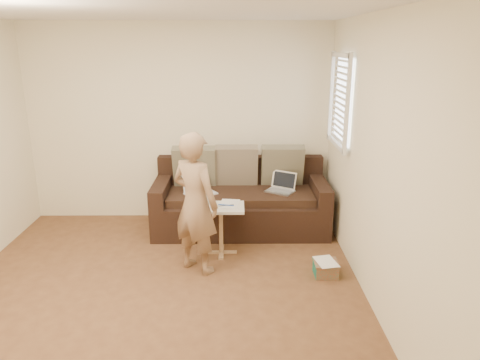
% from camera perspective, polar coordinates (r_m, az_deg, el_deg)
% --- Properties ---
extents(floor, '(4.50, 4.50, 0.00)m').
position_cam_1_polar(floor, '(4.40, -10.70, -15.27)').
color(floor, brown).
rests_on(floor, ground).
extents(ceiling, '(4.50, 4.50, 0.00)m').
position_cam_1_polar(ceiling, '(3.74, -13.03, 20.76)').
color(ceiling, white).
rests_on(ceiling, wall_back).
extents(wall_back, '(4.00, 0.00, 4.00)m').
position_cam_1_polar(wall_back, '(6.04, -7.74, 7.09)').
color(wall_back, beige).
rests_on(wall_back, ground).
extents(wall_front, '(4.00, 0.00, 4.00)m').
position_cam_1_polar(wall_front, '(1.90, -25.17, -17.72)').
color(wall_front, beige).
rests_on(wall_front, ground).
extents(wall_right, '(0.00, 4.50, 4.50)m').
position_cam_1_polar(wall_right, '(3.99, 17.66, 1.26)').
color(wall_right, beige).
rests_on(wall_right, ground).
extents(window_blinds, '(0.12, 0.88, 1.08)m').
position_cam_1_polar(window_blinds, '(5.33, 12.65, 9.85)').
color(window_blinds, white).
rests_on(window_blinds, wall_right).
extents(sofa, '(2.20, 0.95, 0.85)m').
position_cam_1_polar(sofa, '(5.75, 0.08, -2.28)').
color(sofa, black).
rests_on(sofa, ground).
extents(pillow_left, '(0.55, 0.29, 0.57)m').
position_cam_1_polar(pillow_left, '(5.85, -5.82, 1.71)').
color(pillow_left, '#635B49').
rests_on(pillow_left, sofa).
extents(pillow_mid, '(0.55, 0.27, 0.57)m').
position_cam_1_polar(pillow_mid, '(5.86, -0.42, 1.83)').
color(pillow_mid, '#6B604C').
rests_on(pillow_mid, sofa).
extents(pillow_right, '(0.55, 0.28, 0.57)m').
position_cam_1_polar(pillow_right, '(5.90, 5.42, 1.85)').
color(pillow_right, '#635B49').
rests_on(pillow_right, sofa).
extents(laptop_silver, '(0.41, 0.38, 0.22)m').
position_cam_1_polar(laptop_silver, '(5.71, 5.10, -1.51)').
color(laptop_silver, '#B7BABC').
rests_on(laptop_silver, sofa).
extents(laptop_white, '(0.45, 0.42, 0.26)m').
position_cam_1_polar(laptop_white, '(5.62, -5.03, -1.79)').
color(laptop_white, white).
rests_on(laptop_white, sofa).
extents(person, '(0.66, 0.62, 1.50)m').
position_cam_1_polar(person, '(4.63, -5.70, -2.97)').
color(person, '#866849').
rests_on(person, ground).
extents(side_table, '(0.53, 0.37, 0.58)m').
position_cam_1_polar(side_table, '(5.14, -2.43, -6.37)').
color(side_table, silver).
rests_on(side_table, ground).
extents(drinking_glass, '(0.07, 0.07, 0.12)m').
position_cam_1_polar(drinking_glass, '(5.08, -4.35, -2.47)').
color(drinking_glass, silver).
rests_on(drinking_glass, side_table).
extents(scissors, '(0.19, 0.12, 0.02)m').
position_cam_1_polar(scissors, '(5.04, -1.79, -3.22)').
color(scissors, silver).
rests_on(scissors, side_table).
extents(paper_on_table, '(0.25, 0.33, 0.00)m').
position_cam_1_polar(paper_on_table, '(5.10, -1.38, -3.03)').
color(paper_on_table, white).
rests_on(paper_on_table, side_table).
extents(striped_box, '(0.25, 0.25, 0.16)m').
position_cam_1_polar(striped_box, '(4.84, 10.84, -10.98)').
color(striped_box, red).
rests_on(striped_box, ground).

